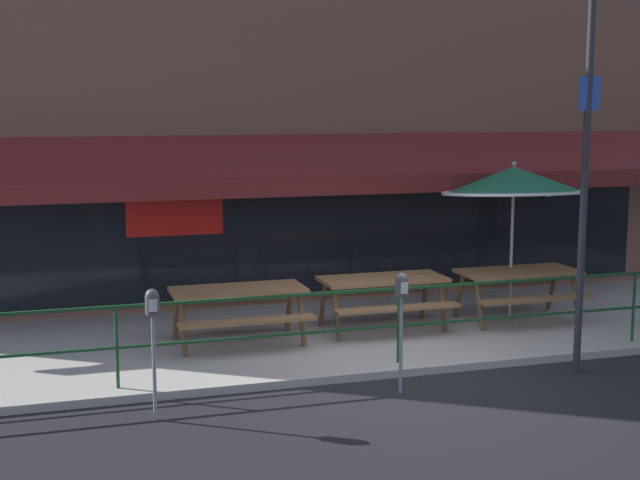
# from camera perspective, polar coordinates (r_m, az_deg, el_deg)

# --- Properties ---
(ground_plane) EXTENTS (120.00, 120.00, 0.00)m
(ground_plane) POSITION_cam_1_polar(r_m,az_deg,el_deg) (11.11, 5.60, -8.72)
(ground_plane) COLOR black
(patio_deck) EXTENTS (15.00, 4.00, 0.10)m
(patio_deck) POSITION_cam_1_polar(r_m,az_deg,el_deg) (12.89, 2.15, -6.00)
(patio_deck) COLOR #ADA89E
(patio_deck) RESTS_ON ground
(restaurant_building) EXTENTS (15.00, 1.60, 8.48)m
(restaurant_building) POSITION_cam_1_polar(r_m,az_deg,el_deg) (14.62, -0.71, 12.17)
(restaurant_building) COLOR brown
(restaurant_building) RESTS_ON ground
(patio_railing) EXTENTS (13.84, 0.04, 0.97)m
(patio_railing) POSITION_cam_1_polar(r_m,az_deg,el_deg) (11.17, 5.06, -4.37)
(patio_railing) COLOR #194723
(patio_railing) RESTS_ON patio_deck
(picnic_table_left) EXTENTS (1.80, 1.42, 0.76)m
(picnic_table_left) POSITION_cam_1_polar(r_m,az_deg,el_deg) (12.09, -5.26, -3.82)
(picnic_table_left) COLOR brown
(picnic_table_left) RESTS_ON patio_deck
(picnic_table_centre) EXTENTS (1.80, 1.42, 0.76)m
(picnic_table_centre) POSITION_cam_1_polar(r_m,az_deg,el_deg) (12.81, 4.04, -3.09)
(picnic_table_centre) COLOR brown
(picnic_table_centre) RESTS_ON patio_deck
(picnic_table_right) EXTENTS (1.80, 1.42, 0.76)m
(picnic_table_right) POSITION_cam_1_polar(r_m,az_deg,el_deg) (13.67, 12.54, -2.54)
(picnic_table_right) COLOR brown
(picnic_table_right) RESTS_ON patio_deck
(patio_umbrella_right) EXTENTS (2.14, 2.14, 2.38)m
(patio_umbrella_right) POSITION_cam_1_polar(r_m,az_deg,el_deg) (13.66, 12.29, 3.71)
(patio_umbrella_right) COLOR #B7B2A8
(patio_umbrella_right) RESTS_ON patio_deck
(parking_meter_near) EXTENTS (0.15, 0.16, 1.42)m
(parking_meter_near) POSITION_cam_1_polar(r_m,az_deg,el_deg) (9.46, -10.67, -4.71)
(parking_meter_near) COLOR gray
(parking_meter_near) RESTS_ON ground
(parking_meter_far) EXTENTS (0.15, 0.16, 1.42)m
(parking_meter_far) POSITION_cam_1_polar(r_m,az_deg,el_deg) (10.21, 5.25, -3.61)
(parking_meter_far) COLOR gray
(parking_meter_far) RESTS_ON ground
(street_sign_pole) EXTENTS (0.28, 0.09, 4.78)m
(street_sign_pole) POSITION_cam_1_polar(r_m,az_deg,el_deg) (11.24, 16.59, 3.89)
(street_sign_pole) COLOR #2D2D33
(street_sign_pole) RESTS_ON ground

